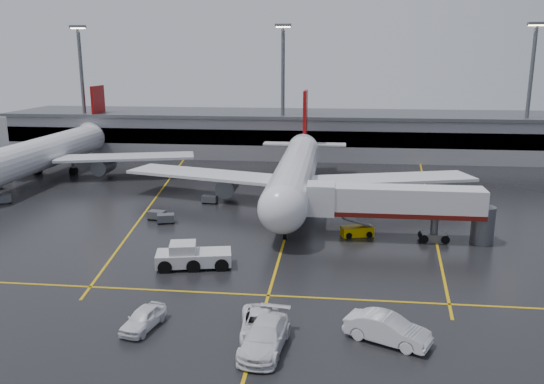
# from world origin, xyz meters

# --- Properties ---
(ground) EXTENTS (220.00, 220.00, 0.00)m
(ground) POSITION_xyz_m (0.00, 0.00, 0.00)
(ground) COLOR black
(ground) RESTS_ON ground
(apron_line_centre) EXTENTS (0.25, 90.00, 0.02)m
(apron_line_centre) POSITION_xyz_m (0.00, 0.00, 0.01)
(apron_line_centre) COLOR gold
(apron_line_centre) RESTS_ON ground
(apron_line_stop) EXTENTS (60.00, 0.25, 0.02)m
(apron_line_stop) POSITION_xyz_m (0.00, -22.00, 0.01)
(apron_line_stop) COLOR gold
(apron_line_stop) RESTS_ON ground
(apron_line_left) EXTENTS (9.99, 69.35, 0.02)m
(apron_line_left) POSITION_xyz_m (-20.00, 10.00, 0.01)
(apron_line_left) COLOR gold
(apron_line_left) RESTS_ON ground
(apron_line_right) EXTENTS (7.57, 69.64, 0.02)m
(apron_line_right) POSITION_xyz_m (18.00, 10.00, 0.01)
(apron_line_right) COLOR gold
(apron_line_right) RESTS_ON ground
(terminal) EXTENTS (122.00, 19.00, 8.60)m
(terminal) POSITION_xyz_m (0.00, 47.93, 4.32)
(terminal) COLOR gray
(terminal) RESTS_ON ground
(light_mast_left) EXTENTS (3.00, 1.20, 25.45)m
(light_mast_left) POSITION_xyz_m (-45.00, 42.00, 14.47)
(light_mast_left) COLOR #595B60
(light_mast_left) RESTS_ON ground
(light_mast_mid) EXTENTS (3.00, 1.20, 25.45)m
(light_mast_mid) POSITION_xyz_m (-5.00, 42.00, 14.47)
(light_mast_mid) COLOR #595B60
(light_mast_mid) RESTS_ON ground
(light_mast_right) EXTENTS (3.00, 1.20, 25.45)m
(light_mast_right) POSITION_xyz_m (40.00, 42.00, 14.47)
(light_mast_right) COLOR #595B60
(light_mast_right) RESTS_ON ground
(main_airliner) EXTENTS (48.80, 45.60, 14.10)m
(main_airliner) POSITION_xyz_m (0.00, 9.70, 4.21)
(main_airliner) COLOR silver
(main_airliner) RESTS_ON ground
(second_airliner) EXTENTS (48.80, 45.60, 14.10)m
(second_airliner) POSITION_xyz_m (-42.00, 21.70, 4.21)
(second_airliner) COLOR silver
(second_airliner) RESTS_ON ground
(jet_bridge) EXTENTS (19.90, 3.40, 6.05)m
(jet_bridge) POSITION_xyz_m (11.87, -6.00, 3.93)
(jet_bridge) COLOR silver
(jet_bridge) RESTS_ON ground
(pushback_tractor) EXTENTS (7.42, 4.28, 2.50)m
(pushback_tractor) POSITION_xyz_m (-7.96, -16.40, 0.99)
(pushback_tractor) COLOR silver
(pushback_tractor) RESTS_ON ground
(belt_loader) EXTENTS (3.77, 2.45, 2.21)m
(belt_loader) POSITION_xyz_m (7.87, -5.04, 0.55)
(belt_loader) COLOR #D5AE00
(belt_loader) RESTS_ON ground
(service_van_a) EXTENTS (3.37, 6.10, 1.62)m
(service_van_a) POSITION_xyz_m (0.21, -28.68, 0.81)
(service_van_a) COLOR white
(service_van_a) RESTS_ON ground
(service_van_b) EXTENTS (3.39, 6.80, 1.90)m
(service_van_b) POSITION_xyz_m (0.84, -30.63, 0.95)
(service_van_b) COLOR white
(service_van_b) RESTS_ON ground
(service_van_c) EXTENTS (6.25, 4.40, 1.95)m
(service_van_c) POSITION_xyz_m (9.13, -28.68, 0.98)
(service_van_c) COLOR silver
(service_van_c) RESTS_ON ground
(service_van_d) EXTENTS (2.67, 4.79, 1.54)m
(service_van_d) POSITION_xyz_m (-8.36, -28.67, 0.77)
(service_van_d) COLOR white
(service_van_d) RESTS_ON ground
(baggage_cart_a) EXTENTS (2.28, 1.81, 1.12)m
(baggage_cart_a) POSITION_xyz_m (-14.70, -2.80, 0.63)
(baggage_cart_a) COLOR #595B60
(baggage_cart_a) RESTS_ON ground
(baggage_cart_b) EXTENTS (2.18, 1.60, 1.12)m
(baggage_cart_b) POSITION_xyz_m (-16.23, -1.51, 0.63)
(baggage_cart_b) COLOR #595B60
(baggage_cart_b) RESTS_ON ground
(baggage_cart_c) EXTENTS (2.08, 1.43, 1.12)m
(baggage_cart_c) POSITION_xyz_m (-11.56, 6.97, 0.63)
(baggage_cart_c) COLOR #595B60
(baggage_cart_c) RESTS_ON ground
(baggage_cart_e) EXTENTS (2.38, 2.16, 1.12)m
(baggage_cart_e) POSITION_xyz_m (-39.43, 3.63, 0.63)
(baggage_cart_e) COLOR #595B60
(baggage_cart_e) RESTS_ON ground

